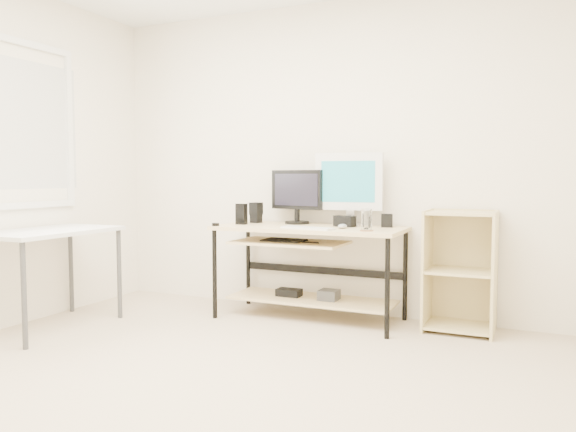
{
  "coord_description": "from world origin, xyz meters",
  "views": [
    {
      "loc": [
        1.68,
        -2.48,
        1.15
      ],
      "look_at": [
        -0.03,
        1.3,
        0.86
      ],
      "focal_mm": 35.0,
      "sensor_mm": 36.0,
      "label": 1
    }
  ],
  "objects_px": {
    "shelf_unit": "(461,270)",
    "audio_controller": "(241,214)",
    "desk": "(307,253)",
    "black_monitor": "(297,193)",
    "side_table": "(49,240)",
    "white_imac": "(349,184)"
  },
  "relations": [
    {
      "from": "desk",
      "to": "side_table",
      "type": "distance_m",
      "value": 1.97
    },
    {
      "from": "desk",
      "to": "side_table",
      "type": "relative_size",
      "value": 1.5
    },
    {
      "from": "side_table",
      "to": "black_monitor",
      "type": "xyz_separation_m",
      "value": [
        1.49,
        1.25,
        0.34
      ]
    },
    {
      "from": "shelf_unit",
      "to": "white_imac",
      "type": "xyz_separation_m",
      "value": [
        -0.89,
        0.04,
        0.64
      ]
    },
    {
      "from": "desk",
      "to": "audio_controller",
      "type": "bearing_deg",
      "value": -174.3
    },
    {
      "from": "desk",
      "to": "black_monitor",
      "type": "height_order",
      "value": "black_monitor"
    },
    {
      "from": "side_table",
      "to": "black_monitor",
      "type": "relative_size",
      "value": 2.02
    },
    {
      "from": "desk",
      "to": "black_monitor",
      "type": "xyz_separation_m",
      "value": [
        -0.17,
        0.19,
        0.47
      ]
    },
    {
      "from": "side_table",
      "to": "audio_controller",
      "type": "distance_m",
      "value": 1.49
    },
    {
      "from": "shelf_unit",
      "to": "side_table",
      "type": "bearing_deg",
      "value": -156.67
    },
    {
      "from": "audio_controller",
      "to": "shelf_unit",
      "type": "bearing_deg",
      "value": 11.48
    },
    {
      "from": "desk",
      "to": "audio_controller",
      "type": "xyz_separation_m",
      "value": [
        -0.56,
        -0.06,
        0.3
      ]
    },
    {
      "from": "shelf_unit",
      "to": "audio_controller",
      "type": "relative_size",
      "value": 5.16
    },
    {
      "from": "side_table",
      "to": "shelf_unit",
      "type": "distance_m",
      "value": 3.09
    },
    {
      "from": "black_monitor",
      "to": "audio_controller",
      "type": "xyz_separation_m",
      "value": [
        -0.4,
        -0.25,
        -0.17
      ]
    },
    {
      "from": "shelf_unit",
      "to": "audio_controller",
      "type": "bearing_deg",
      "value": -172.9
    },
    {
      "from": "black_monitor",
      "to": "desk",
      "type": "bearing_deg",
      "value": -37.96
    },
    {
      "from": "desk",
      "to": "shelf_unit",
      "type": "xyz_separation_m",
      "value": [
        1.18,
        0.16,
        -0.09
      ]
    },
    {
      "from": "white_imac",
      "to": "audio_controller",
      "type": "distance_m",
      "value": 0.92
    },
    {
      "from": "white_imac",
      "to": "audio_controller",
      "type": "bearing_deg",
      "value": -167.73
    },
    {
      "from": "audio_controller",
      "to": "desk",
      "type": "bearing_deg",
      "value": 10.07
    },
    {
      "from": "white_imac",
      "to": "audio_controller",
      "type": "relative_size",
      "value": 3.38
    }
  ]
}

